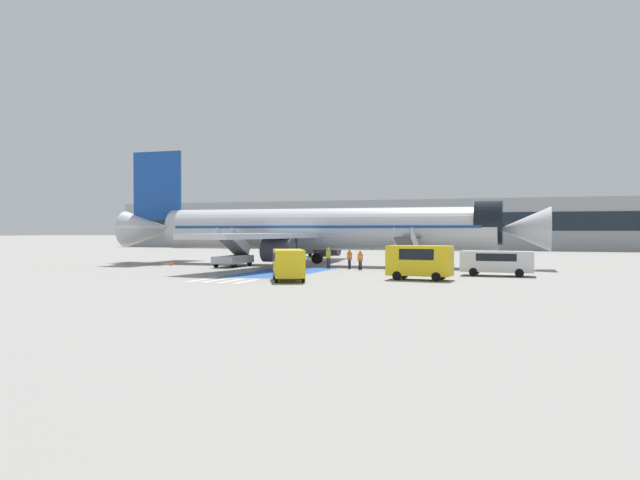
{
  "coord_description": "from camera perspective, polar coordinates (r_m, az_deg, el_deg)",
  "views": [
    {
      "loc": [
        21.3,
        -58.47,
        3.49
      ],
      "look_at": [
        2.25,
        -2.76,
        2.56
      ],
      "focal_mm": 35.0,
      "sensor_mm": 36.0,
      "label": 1
    }
  ],
  "objects": [
    {
      "name": "ground_plane",
      "position": [
        62.33,
        -1.14,
        -2.31
      ],
      "size": [
        600.0,
        600.0,
        0.0
      ],
      "primitive_type": "plane",
      "color": "gray"
    },
    {
      "name": "apron_leadline_yellow",
      "position": [
        61.62,
        0.25,
        -2.34
      ],
      "size": [
        77.37,
        1.18,
        0.01
      ],
      "primitive_type": "cube",
      "rotation": [
        0.0,
        0.0,
        -1.56
      ],
      "color": "gold",
      "rests_on": "ground_plane"
    },
    {
      "name": "apron_stand_patch_blue",
      "position": [
        51.95,
        -3.39,
        -2.95
      ],
      "size": [
        5.49,
        13.49,
        0.01
      ],
      "primitive_type": "cube",
      "color": "#2856A8",
      "rests_on": "ground_plane"
    },
    {
      "name": "apron_walkway_bar_0",
      "position": [
        44.46,
        -10.94,
        -3.61
      ],
      "size": [
        0.44,
        3.6,
        0.01
      ],
      "primitive_type": "cube",
      "color": "silver",
      "rests_on": "ground_plane"
    },
    {
      "name": "apron_walkway_bar_1",
      "position": [
        43.88,
        -9.57,
        -3.67
      ],
      "size": [
        0.44,
        3.6,
        0.01
      ],
      "primitive_type": "cube",
      "color": "silver",
      "rests_on": "ground_plane"
    },
    {
      "name": "apron_walkway_bar_2",
      "position": [
        43.32,
        -8.17,
        -3.72
      ],
      "size": [
        0.44,
        3.6,
        0.01
      ],
      "primitive_type": "cube",
      "color": "silver",
      "rests_on": "ground_plane"
    },
    {
      "name": "apron_walkway_bar_3",
      "position": [
        42.79,
        -6.74,
        -3.78
      ],
      "size": [
        0.44,
        3.6,
        0.01
      ],
      "primitive_type": "cube",
      "color": "silver",
      "rests_on": "ground_plane"
    },
    {
      "name": "airliner",
      "position": [
        61.72,
        -0.33,
        1.02
      ],
      "size": [
        44.03,
        34.14,
        11.97
      ],
      "rotation": [
        0.0,
        0.0,
        -1.56
      ],
      "color": "silver",
      "rests_on": "ground_plane"
    },
    {
      "name": "boarding_stairs_forward",
      "position": [
        54.88,
        7.93,
        -1.75
      ],
      "size": [
        2.26,
        5.25,
        3.76
      ],
      "rotation": [
        0.0,
        0.0,
        0.01
      ],
      "color": "#ADB2BA",
      "rests_on": "ground_plane"
    },
    {
      "name": "boarding_stairs_aft",
      "position": [
        60.13,
        -7.93,
        -1.52
      ],
      "size": [
        2.26,
        5.25,
        3.75
      ],
      "rotation": [
        0.0,
        0.0,
        0.01
      ],
      "color": "#ADB2BA",
      "rests_on": "ground_plane"
    },
    {
      "name": "fuel_tanker",
      "position": [
        84.1,
        0.03,
        -0.24
      ],
      "size": [
        2.89,
        10.77,
        3.58
      ],
      "rotation": [
        0.0,
        0.0,
        0.03
      ],
      "color": "#38383D",
      "rests_on": "ground_plane"
    },
    {
      "name": "service_van_0",
      "position": [
        49.47,
        15.88,
        -1.84
      ],
      "size": [
        5.4,
        2.15,
        1.9
      ],
      "rotation": [
        0.0,
        0.0,
        4.7
      ],
      "color": "silver",
      "rests_on": "ground_plane"
    },
    {
      "name": "service_van_1",
      "position": [
        44.18,
        9.1,
        -1.79
      ],
      "size": [
        4.56,
        2.28,
        2.41
      ],
      "rotation": [
        0.0,
        0.0,
        1.5
      ],
      "color": "yellow",
      "rests_on": "ground_plane"
    },
    {
      "name": "service_van_2",
      "position": [
        42.84,
        -2.9,
        -2.05
      ],
      "size": [
        3.64,
        4.77,
        2.15
      ],
      "rotation": [
        0.0,
        0.0,
        0.44
      ],
      "color": "yellow",
      "rests_on": "ground_plane"
    },
    {
      "name": "ground_crew_0",
      "position": [
        56.52,
        2.72,
        -1.65
      ],
      "size": [
        0.49,
        0.39,
        1.7
      ],
      "rotation": [
        0.0,
        0.0,
        2.71
      ],
      "color": "#2D2D33",
      "rests_on": "ground_plane"
    },
    {
      "name": "ground_crew_1",
      "position": [
        57.28,
        -1.65,
        -1.51
      ],
      "size": [
        0.49,
        0.4,
        1.86
      ],
      "rotation": [
        0.0,
        0.0,
        3.62
      ],
      "color": "black",
      "rests_on": "ground_plane"
    },
    {
      "name": "ground_crew_2",
      "position": [
        54.98,
        3.7,
        -1.74
      ],
      "size": [
        0.48,
        0.45,
        1.66
      ],
      "rotation": [
        0.0,
        0.0,
        3.81
      ],
      "color": "black",
      "rests_on": "ground_plane"
    },
    {
      "name": "ground_crew_3",
      "position": [
        57.58,
        0.77,
        -1.49
      ],
      "size": [
        0.46,
        0.29,
        1.87
      ],
      "rotation": [
        0.0,
        0.0,
        3.28
      ],
      "color": "#2D2D33",
      "rests_on": "ground_plane"
    },
    {
      "name": "traffic_cone_0",
      "position": [
        59.25,
        -4.28,
        -2.23
      ],
      "size": [
        0.46,
        0.46,
        0.51
      ],
      "color": "orange",
      "rests_on": "ground_plane"
    },
    {
      "name": "traffic_cone_1",
      "position": [
        51.23,
        -3.14,
        -2.71
      ],
      "size": [
        0.47,
        0.47,
        0.52
      ],
      "color": "orange",
      "rests_on": "ground_plane"
    },
    {
      "name": "traffic_cone_2",
      "position": [
        63.43,
        -13.47,
        -2.05
      ],
      "size": [
        0.45,
        0.45,
        0.5
      ],
      "color": "orange",
      "rests_on": "ground_plane"
    },
    {
      "name": "terminal_building",
      "position": [
        120.01,
        9.74,
        1.4
      ],
      "size": [
        127.04,
        12.1,
        9.1
      ],
      "color": "#9EA3A8",
      "rests_on": "ground_plane"
    }
  ]
}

